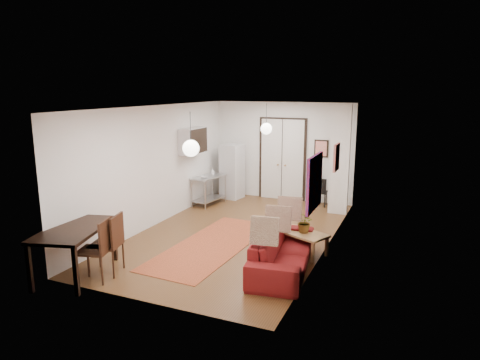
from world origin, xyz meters
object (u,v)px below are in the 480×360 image
at_px(fridge, 232,171).
at_px(dining_table, 74,233).
at_px(kitchen_counter, 209,186).
at_px(black_side_chair, 321,189).
at_px(dining_chair_far, 98,242).
at_px(coffee_table, 303,235).
at_px(sofa, 283,251).
at_px(dining_chair_near, 109,237).

distance_m(fridge, dining_table, 6.15).
relative_size(kitchen_counter, black_side_chair, 1.41).
bearing_deg(dining_chair_far, coffee_table, 114.10).
bearing_deg(kitchen_counter, dining_table, -82.00).
xyz_separation_m(dining_table, black_side_chair, (2.99, 6.38, -0.32)).
bearing_deg(dining_chair_far, kitchen_counter, 169.40).
xyz_separation_m(fridge, dining_chair_far, (0.10, -6.03, -0.18)).
height_order(sofa, dining_chair_far, dining_chair_far).
bearing_deg(fridge, black_side_chair, 13.03).
relative_size(sofa, fridge, 1.44).
relative_size(coffee_table, fridge, 0.69).
bearing_deg(fridge, dining_chair_far, -81.03).
xyz_separation_m(dining_chair_near, black_side_chair, (2.57, 5.97, -0.17)).
relative_size(dining_chair_near, dining_chair_far, 1.00).
height_order(fridge, dining_chair_far, fridge).
bearing_deg(coffee_table, fridge, 131.69).
height_order(fridge, dining_table, fridge).
bearing_deg(kitchen_counter, dining_chair_far, -77.29).
relative_size(dining_chair_near, black_side_chair, 1.34).
height_order(kitchen_counter, dining_chair_near, dining_chair_near).
xyz_separation_m(coffee_table, kitchen_counter, (-3.46, 2.59, 0.14)).
bearing_deg(coffee_table, black_side_chair, 97.07).
xyz_separation_m(dining_table, dining_chair_near, (0.42, 0.41, -0.15)).
bearing_deg(kitchen_counter, sofa, -38.39).
distance_m(dining_chair_near, black_side_chair, 6.50).
bearing_deg(dining_table, fridge, 87.05).
relative_size(fridge, dining_chair_near, 1.50).
xyz_separation_m(kitchen_counter, dining_table, (0.00, -5.20, 0.26)).
bearing_deg(fridge, coffee_table, -40.31).
bearing_deg(dining_chair_near, dining_chair_far, -15.30).
height_order(coffee_table, dining_chair_far, dining_chair_far).
height_order(dining_table, black_side_chair, dining_table).
bearing_deg(coffee_table, dining_table, -142.96).
relative_size(kitchen_counter, dining_chair_far, 1.05).
distance_m(sofa, black_side_chair, 4.67).
height_order(dining_table, dining_chair_far, dining_chair_far).
bearing_deg(coffee_table, dining_chair_far, -140.60).
relative_size(sofa, dining_table, 1.32).
xyz_separation_m(sofa, coffee_table, (0.14, 0.89, 0.04)).
relative_size(sofa, coffee_table, 2.07).
bearing_deg(dining_chair_near, sofa, 99.08).
xyz_separation_m(coffee_table, dining_chair_far, (-3.04, -2.50, 0.26)).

